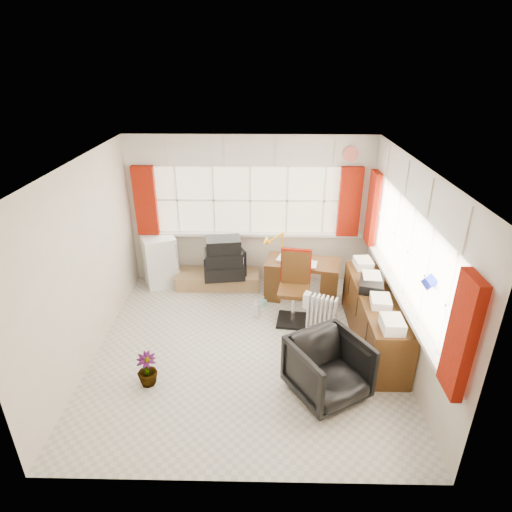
{
  "coord_description": "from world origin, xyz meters",
  "views": [
    {
      "loc": [
        0.23,
        -4.7,
        3.61
      ],
      "look_at": [
        0.12,
        0.55,
        1.12
      ],
      "focal_mm": 30.0,
      "sensor_mm": 36.0,
      "label": 1
    }
  ],
  "objects": [
    {
      "name": "spray_bottle_b",
      "position": [
        0.23,
        1.06,
        0.09
      ],
      "size": [
        0.11,
        0.11,
        0.18
      ],
      "primitive_type": "imported",
      "rotation": [
        0.0,
        0.0,
        -0.71
      ],
      "color": "#8CD1C8",
      "rests_on": "ground"
    },
    {
      "name": "desk_lamp",
      "position": [
        0.52,
        1.5,
        0.97
      ],
      "size": [
        0.16,
        0.13,
        0.45
      ],
      "color": "#FFB90A",
      "rests_on": "desk"
    },
    {
      "name": "overhead_cabinets",
      "position": [
        0.98,
        0.98,
        2.25
      ],
      "size": [
        3.98,
        3.98,
        0.48
      ],
      "color": "silver",
      "rests_on": "room_walls"
    },
    {
      "name": "file_tray",
      "position": [
        1.67,
        0.33,
        0.82
      ],
      "size": [
        0.39,
        0.46,
        0.13
      ],
      "primitive_type": "cube",
      "rotation": [
        0.0,
        0.0,
        -0.24
      ],
      "color": "black",
      "rests_on": "credenza"
    },
    {
      "name": "crt_tv",
      "position": [
        -0.37,
        1.69,
        0.47
      ],
      "size": [
        0.63,
        0.61,
        0.45
      ],
      "color": "black",
      "rests_on": "tv_bench"
    },
    {
      "name": "hifi_stack",
      "position": [
        -0.43,
        1.58,
        0.57
      ],
      "size": [
        0.72,
        0.51,
        0.69
      ],
      "color": "black",
      "rests_on": "tv_bench"
    },
    {
      "name": "ground",
      "position": [
        0.0,
        0.0,
        0.0
      ],
      "size": [
        4.0,
        4.0,
        0.0
      ],
      "primitive_type": "plane",
      "color": "beige",
      "rests_on": "ground"
    },
    {
      "name": "credenza",
      "position": [
        1.73,
        0.2,
        0.39
      ],
      "size": [
        0.5,
        2.0,
        0.85
      ],
      "color": "#543613",
      "rests_on": "ground"
    },
    {
      "name": "radiator",
      "position": [
        1.04,
        0.33,
        0.25
      ],
      "size": [
        0.45,
        0.32,
        0.62
      ],
      "color": "white",
      "rests_on": "ground"
    },
    {
      "name": "window_right",
      "position": [
        1.94,
        0.0,
        0.95
      ],
      "size": [
        0.12,
        3.7,
        3.6
      ],
      "color": "beige",
      "rests_on": "room_walls"
    },
    {
      "name": "window_back",
      "position": [
        0.0,
        1.94,
        0.95
      ],
      "size": [
        3.7,
        0.12,
        3.6
      ],
      "color": "beige",
      "rests_on": "room_walls"
    },
    {
      "name": "mini_fridge",
      "position": [
        -1.54,
        1.8,
        0.44
      ],
      "size": [
        0.68,
        0.68,
        0.87
      ],
      "color": "white",
      "rests_on": "ground"
    },
    {
      "name": "task_chair",
      "position": [
        0.68,
        0.77,
        0.58
      ],
      "size": [
        0.51,
        0.54,
        1.09
      ],
      "color": "black",
      "rests_on": "ground"
    },
    {
      "name": "office_chair",
      "position": [
        0.97,
        -0.83,
        0.36
      ],
      "size": [
        1.08,
        1.08,
        0.73
      ],
      "primitive_type": "imported",
      "rotation": [
        0.0,
        0.0,
        0.53
      ],
      "color": "black",
      "rests_on": "ground"
    },
    {
      "name": "spray_bottle_a",
      "position": [
        0.12,
        0.79,
        0.14
      ],
      "size": [
        0.13,
        0.13,
        0.29
      ],
      "primitive_type": "imported",
      "rotation": [
        0.0,
        0.0,
        -0.16
      ],
      "color": "silver",
      "rests_on": "ground"
    },
    {
      "name": "tv_bench",
      "position": [
        -0.55,
        1.72,
        0.12
      ],
      "size": [
        1.4,
        0.5,
        0.25
      ],
      "primitive_type": "cube",
      "color": "#98714C",
      "rests_on": "ground"
    },
    {
      "name": "flower_vase",
      "position": [
        -1.15,
        -0.71,
        0.21
      ],
      "size": [
        0.3,
        0.3,
        0.43
      ],
      "primitive_type": "imported",
      "rotation": [
        0.0,
        0.0,
        0.32
      ],
      "color": "black",
      "rests_on": "ground"
    },
    {
      "name": "room_walls",
      "position": [
        0.0,
        0.0,
        1.5
      ],
      "size": [
        4.0,
        4.0,
        4.0
      ],
      "color": "beige",
      "rests_on": "ground"
    },
    {
      "name": "desk",
      "position": [
        0.84,
        1.34,
        0.37
      ],
      "size": [
        1.23,
        0.77,
        0.69
      ],
      "color": "#543613",
      "rests_on": "ground"
    },
    {
      "name": "curtains",
      "position": [
        0.92,
        0.93,
        1.46
      ],
      "size": [
        3.83,
        3.83,
        1.15
      ],
      "color": "#9B1508",
      "rests_on": "room_walls"
    }
  ]
}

